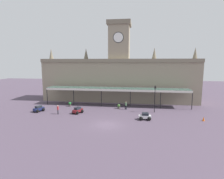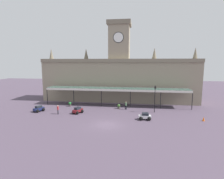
% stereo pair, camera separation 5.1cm
% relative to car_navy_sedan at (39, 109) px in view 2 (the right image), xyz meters
% --- Properties ---
extents(ground_plane, '(140.00, 140.00, 0.00)m').
position_rel_car_navy_sedan_xyz_m(ground_plane, '(14.41, -5.51, -0.50)').
color(ground_plane, '#4E4050').
extents(station_building, '(37.20, 7.13, 19.07)m').
position_rel_car_navy_sedan_xyz_m(station_building, '(14.41, 12.87, 5.41)').
color(station_building, gray).
rests_on(station_building, ground).
extents(entrance_canopy, '(31.34, 3.26, 3.93)m').
position_rel_car_navy_sedan_xyz_m(entrance_canopy, '(14.41, 7.08, 3.28)').
color(entrance_canopy, '#38564C').
rests_on(entrance_canopy, ground).
extents(car_navy_sedan, '(1.99, 2.23, 1.19)m').
position_rel_car_navy_sedan_xyz_m(car_navy_sedan, '(0.00, 0.00, 0.00)').
color(car_navy_sedan, '#19214C').
rests_on(car_navy_sedan, ground).
extents(car_white_sedan, '(2.09, 1.59, 1.19)m').
position_rel_car_navy_sedan_xyz_m(car_white_sedan, '(20.35, -2.22, 0.00)').
color(car_white_sedan, silver).
rests_on(car_white_sedan, ground).
extents(car_maroon_sedan, '(1.99, 2.23, 1.19)m').
position_rel_car_navy_sedan_xyz_m(car_maroon_sedan, '(7.93, -0.10, 0.00)').
color(car_maroon_sedan, maroon).
rests_on(car_maroon_sedan, ground).
extents(pedestrian_beside_cars, '(0.34, 0.37, 1.67)m').
position_rel_car_navy_sedan_xyz_m(pedestrian_beside_cars, '(4.43, -1.07, 0.41)').
color(pedestrian_beside_cars, black).
rests_on(pedestrian_beside_cars, ground).
extents(pedestrian_near_entrance, '(0.39, 0.34, 1.67)m').
position_rel_car_navy_sedan_xyz_m(pedestrian_near_entrance, '(16.72, 3.99, 0.41)').
color(pedestrian_near_entrance, black).
rests_on(pedestrian_near_entrance, ground).
extents(victorian_lamppost, '(0.30, 0.30, 5.21)m').
position_rel_car_navy_sedan_xyz_m(victorian_lamppost, '(22.31, 2.70, 2.71)').
color(victorian_lamppost, black).
rests_on(victorian_lamppost, ground).
extents(traffic_cone, '(0.40, 0.40, 0.69)m').
position_rel_car_navy_sedan_xyz_m(traffic_cone, '(29.89, -1.51, -0.16)').
color(traffic_cone, orange).
rests_on(traffic_cone, ground).
extents(planter_forecourt_centre, '(0.60, 0.60, 0.96)m').
position_rel_car_navy_sedan_xyz_m(planter_forecourt_centre, '(15.23, 4.42, -0.01)').
color(planter_forecourt_centre, '#47423D').
rests_on(planter_forecourt_centre, ground).
extents(planter_near_kerb, '(0.60, 0.60, 0.96)m').
position_rel_car_navy_sedan_xyz_m(planter_near_kerb, '(4.46, 4.90, -0.01)').
color(planter_near_kerb, '#47423D').
rests_on(planter_near_kerb, ground).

